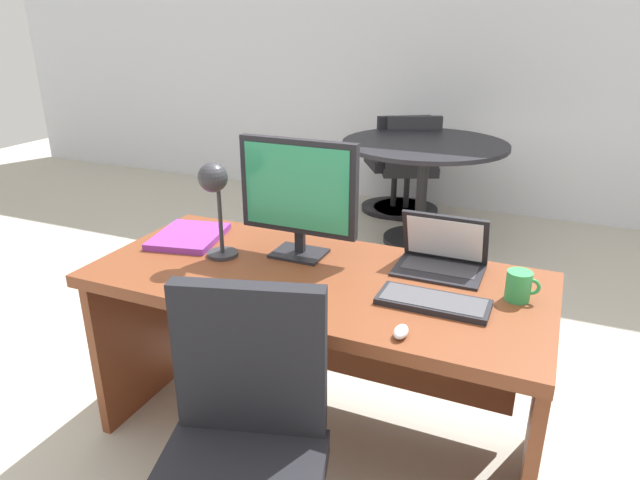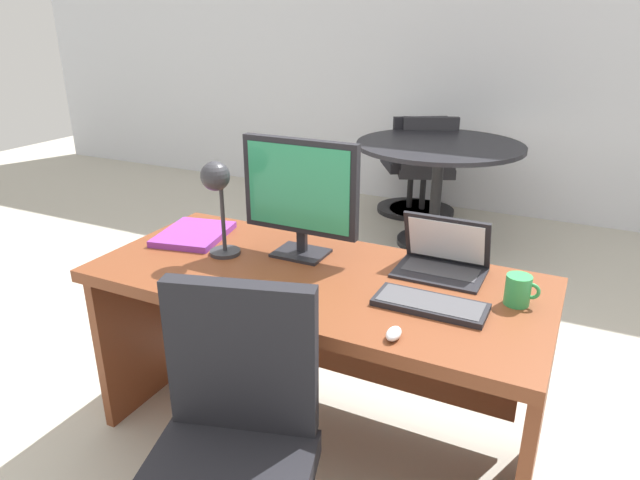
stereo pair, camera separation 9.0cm
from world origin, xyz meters
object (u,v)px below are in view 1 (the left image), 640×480
keyboard (433,302)px  desk (321,316)px  laptop (442,252)px  meeting_chair_near (396,172)px  mouse (401,332)px  coffee_mug (519,286)px  desk_lamp (214,190)px  book (189,236)px  monitor (298,191)px  meeting_table (423,168)px  meeting_chair_far (408,175)px

keyboard → desk: bearing=166.6°
laptop → meeting_chair_near: size_ratio=0.36×
desk → mouse: size_ratio=22.44×
coffee_mug → desk_lamp: bearing=-175.0°
desk_lamp → book: bearing=152.4°
coffee_mug → meeting_chair_near: 3.11m
book → monitor: bearing=3.7°
monitor → desk: bearing=-35.4°
meeting_table → meeting_chair_near: meeting_chair_near is taller
desk_lamp → meeting_table: desk_lamp is taller
mouse → desk_lamp: size_ratio=0.19×
laptop → meeting_chair_far: laptop is taller
desk → meeting_table: size_ratio=1.39×
keyboard → monitor: bearing=160.8°
keyboard → meeting_chair_far: 3.11m
laptop → meeting_table: 2.13m
meeting_chair_near → meeting_chair_far: 0.11m
mouse → desk: bearing=140.0°
meeting_table → desk: bearing=-86.0°
laptop → coffee_mug: 0.33m
meeting_chair_far → meeting_table: bearing=-66.8°
book → meeting_chair_near: size_ratio=0.42×
keyboard → coffee_mug: size_ratio=3.26×
laptop → keyboard: (0.04, -0.30, -0.05)m
meeting_table → keyboard: bearing=-75.6°
book → meeting_chair_near: (0.10, 2.80, -0.38)m
desk_lamp → laptop: bearing=17.5°
desk_lamp → meeting_table: 2.35m
monitor → mouse: bearing=-38.9°
desk → keyboard: keyboard is taller
laptop → keyboard: 0.31m
book → meeting_table: meeting_table is taller
desk → meeting_chair_near: (-0.53, 2.87, -0.18)m
monitor → keyboard: size_ratio=1.31×
laptop → coffee_mug: (0.29, -0.16, -0.01)m
laptop → coffee_mug: laptop is taller
meeting_table → meeting_chair_far: size_ratio=1.36×
monitor → coffee_mug: 0.85m
desk → desk_lamp: desk_lamp is taller
keyboard → meeting_chair_near: bearing=108.2°
meeting_chair_far → monitor: bearing=-84.0°
book → meeting_chair_far: size_ratio=0.41×
meeting_chair_near → keyboard: bearing=-71.8°
keyboard → meeting_table: bearing=104.4°
meeting_chair_far → coffee_mug: bearing=-68.5°
meeting_table → meeting_chair_near: size_ratio=1.37×
meeting_table → meeting_chair_far: 0.71m
mouse → meeting_chair_far: 3.32m
laptop → desk_lamp: desk_lamp is taller
desk → monitor: 0.48m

